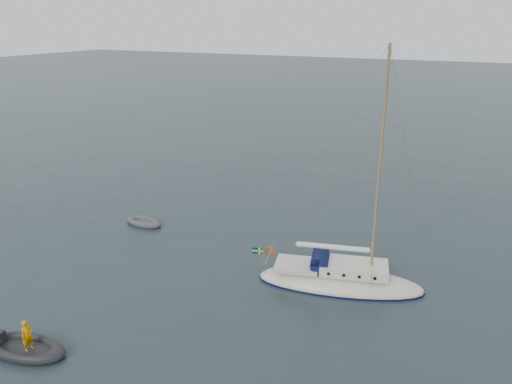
% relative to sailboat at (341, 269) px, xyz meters
% --- Properties ---
extents(ground, '(300.00, 300.00, 0.00)m').
position_rel_sailboat_xyz_m(ground, '(-2.77, -0.16, -0.93)').
color(ground, black).
rests_on(ground, ground).
extents(sailboat, '(8.64, 2.59, 12.30)m').
position_rel_sailboat_xyz_m(sailboat, '(0.00, 0.00, 0.00)').
color(sailboat, beige).
rests_on(sailboat, ground).
extents(dinghy, '(2.72, 1.23, 0.39)m').
position_rel_sailboat_xyz_m(dinghy, '(-13.84, 2.09, -0.76)').
color(dinghy, '#47464B').
rests_on(dinghy, ground).
extents(rib, '(3.63, 1.65, 1.49)m').
position_rel_sailboat_xyz_m(rib, '(-9.87, -10.63, -0.70)').
color(rib, black).
rests_on(rib, ground).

